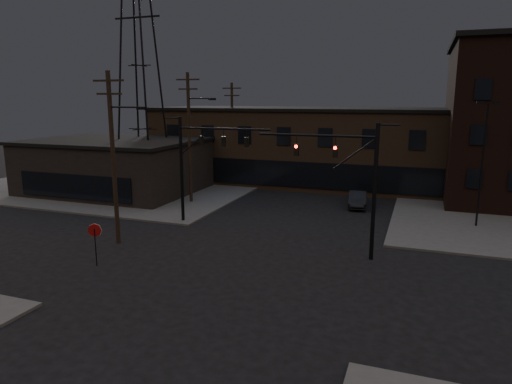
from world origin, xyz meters
TOP-DOWN VIEW (x-y plane):
  - ground at (0.00, 0.00)m, footprint 140.00×140.00m
  - sidewalk_nw at (-22.00, 22.00)m, footprint 30.00×30.00m
  - building_row at (0.00, 28.00)m, footprint 40.00×12.00m
  - building_left at (-20.00, 16.00)m, footprint 16.00×12.00m
  - traffic_signal_near at (5.36, 4.50)m, footprint 7.12×0.24m
  - traffic_signal_far at (-6.72, 8.00)m, footprint 7.12×0.24m
  - stop_sign at (-8.00, -1.99)m, footprint 0.72×0.33m
  - utility_pole_near at (-9.43, 2.00)m, footprint 3.70×0.28m
  - utility_pole_mid at (-10.44, 14.00)m, footprint 3.70×0.28m
  - utility_pole_far at (-11.50, 26.00)m, footprint 2.20×0.28m
  - transmission_tower at (-18.00, 18.00)m, footprint 7.00×7.00m
  - lot_light_a at (13.00, 14.00)m, footprint 1.50×0.28m
  - parked_car_lot_b at (13.86, 21.43)m, footprint 5.04×3.27m
  - car_crossing at (3.90, 17.57)m, footprint 1.95×4.34m

SIDE VIEW (x-z plane):
  - ground at x=0.00m, z-range 0.00..0.00m
  - sidewalk_nw at x=-22.00m, z-range 0.00..0.15m
  - car_crossing at x=3.90m, z-range 0.00..1.38m
  - parked_car_lot_b at x=13.86m, z-range 0.15..1.51m
  - stop_sign at x=-8.00m, z-range 0.60..3.08m
  - building_left at x=-20.00m, z-range 0.00..5.00m
  - building_row at x=0.00m, z-range 0.00..8.00m
  - traffic_signal_near at x=5.36m, z-range 0.93..8.93m
  - traffic_signal_far at x=-6.72m, z-range 1.01..9.01m
  - lot_light_a at x=13.00m, z-range 0.94..10.08m
  - utility_pole_far at x=-11.50m, z-range 0.28..11.28m
  - utility_pole_near at x=-9.43m, z-range 0.37..11.37m
  - utility_pole_mid at x=-10.44m, z-range 0.38..11.88m
  - transmission_tower at x=-18.00m, z-range 0.00..25.00m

